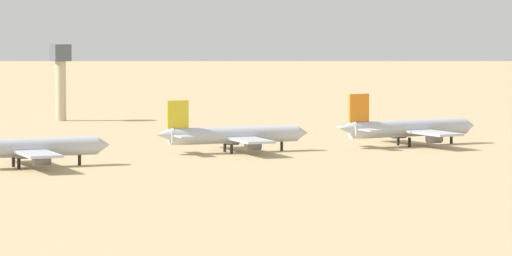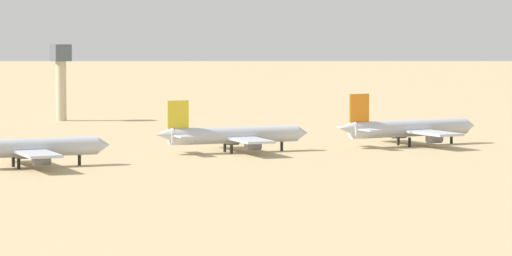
% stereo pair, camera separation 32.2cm
% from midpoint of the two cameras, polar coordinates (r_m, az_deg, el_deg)
% --- Properties ---
extents(ground, '(4000.00, 4000.00, 0.00)m').
position_cam_midpoint_polar(ground, '(366.41, -0.86, -0.96)').
color(ground, tan).
extents(parked_jet_red_3, '(39.62, 33.50, 13.08)m').
position_cam_midpoint_polar(parked_jet_red_3, '(338.63, -8.54, -0.72)').
color(parked_jet_red_3, silver).
rests_on(parked_jet_red_3, ground).
extents(parked_jet_yellow_4, '(38.43, 32.61, 12.70)m').
position_cam_midpoint_polar(parked_jet_yellow_4, '(369.86, -0.84, -0.26)').
color(parked_jet_yellow_4, silver).
rests_on(parked_jet_yellow_4, ground).
extents(parked_jet_orange_5, '(40.27, 33.65, 13.35)m').
position_cam_midpoint_polar(parked_jet_orange_5, '(389.67, 5.59, -0.01)').
color(parked_jet_orange_5, silver).
rests_on(parked_jet_orange_5, ground).
extents(control_tower, '(5.20, 5.20, 23.25)m').
position_cam_midpoint_polar(control_tower, '(477.04, -7.11, 1.95)').
color(control_tower, '#C6B793').
rests_on(control_tower, ground).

